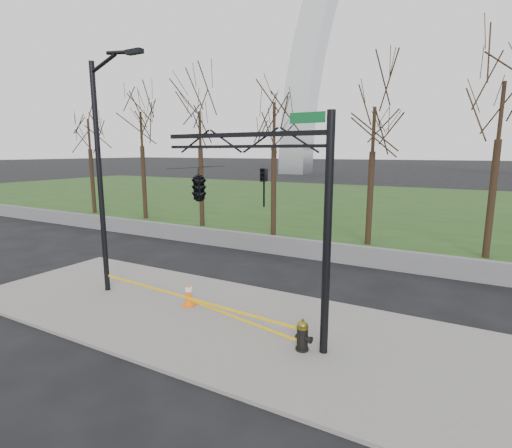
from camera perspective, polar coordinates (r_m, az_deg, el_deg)
The scene contains 10 objects.
ground at distance 12.28m, azimuth -5.12°, elevation -13.94°, with size 500.00×500.00×0.00m, color black.
sidewalk at distance 12.26m, azimuth -5.12°, elevation -13.73°, with size 18.00×6.00×0.10m, color slate.
grass_strip at distance 40.04m, azimuth 19.76°, elevation 2.66°, with size 120.00×40.00×0.06m, color #1D3E16.
guardrail at distance 18.91m, azimuth 8.61°, elevation -3.76°, with size 60.00×0.30×0.90m, color #59595B.
tree_row at distance 22.56m, azimuth 9.35°, elevation 8.64°, with size 43.37×4.00×8.78m.
fire_hydrant at distance 10.36m, azimuth 6.81°, elevation -15.84°, with size 0.53×0.34×0.84m.
traffic_cone at distance 13.19m, azimuth -9.75°, elevation -10.01°, with size 0.48×0.48×0.77m.
street_light at distance 14.50m, azimuth -21.35°, elevation 8.30°, with size 2.39×0.25×8.21m.
traffic_signal_mast at distance 10.98m, azimuth -5.32°, elevation 5.62°, with size 5.09×2.51×6.00m.
caution_tape at distance 12.16m, azimuth -7.44°, elevation -11.56°, with size 7.91×0.94×0.43m.
Camera 1 is at (6.34, -9.21, 5.07)m, focal length 27.51 mm.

